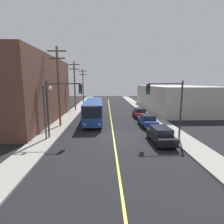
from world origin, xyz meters
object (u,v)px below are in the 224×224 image
Objects in this scene: parked_car_blue at (148,120)px; utility_pole_near at (58,83)px; utility_pole_mid at (75,84)px; parked_car_black at (161,135)px; traffic_signal_left_corner at (62,99)px; utility_pole_far at (83,85)px; parked_car_red at (140,113)px; traffic_signal_right_corner at (167,99)px; city_bus at (94,110)px; street_lamp_left at (46,105)px.

parked_car_blue is 12.97m from utility_pole_near.
parked_car_blue is at bearing -48.83° from utility_pole_mid.
parked_car_black is 10.75m from traffic_signal_left_corner.
traffic_signal_left_corner reaches higher than parked_car_black.
utility_pole_near is 1.10× the size of utility_pole_far.
parked_car_red is 0.74× the size of traffic_signal_right_corner.
traffic_signal_right_corner reaches higher than city_bus.
utility_pole_far is at bearing 90.31° from street_lamp_left.
street_lamp_left is at bearing 179.63° from traffic_signal_right_corner.
utility_pole_far is at bearing 115.37° from parked_car_blue.
traffic_signal_right_corner is (10.82, -0.72, 0.00)m from traffic_signal_left_corner.
traffic_signal_left_corner reaches higher than parked_car_blue.
traffic_signal_left_corner is 10.85m from traffic_signal_right_corner.
city_bus reaches higher than parked_car_red.
traffic_signal_right_corner is at bearing -0.37° from street_lamp_left.
utility_pole_far is 30.08m from traffic_signal_left_corner.
utility_pole_near is at bearing -143.69° from city_bus.
street_lamp_left is at bearing -89.69° from utility_pole_far.
parked_car_black is (7.32, -10.28, -0.98)m from city_bus.
city_bus is at bearing 72.34° from traffic_signal_left_corner.
utility_pole_near reaches higher than utility_pole_far.
utility_pole_mid is at bearing 122.94° from traffic_signal_right_corner.
parked_car_red is at bearing 89.10° from parked_car_blue.
parked_car_blue is 0.47× the size of utility_pole_far.
parked_car_black is 34.20m from utility_pole_far.
parked_car_blue is (0.28, 6.81, 0.00)m from parked_car_black.
parked_car_red is at bearing 47.09° from traffic_signal_left_corner.
parked_car_blue is at bearing 25.61° from street_lamp_left.
city_bus is 2.74× the size of parked_car_black.
parked_car_blue is at bearing -64.63° from utility_pole_far.
utility_pole_mid is at bearing 131.17° from parked_car_blue.
utility_pole_mid reaches higher than traffic_signal_left_corner.
traffic_signal_left_corner is (1.66, -5.25, -1.55)m from utility_pole_near.
utility_pole_far is 33.17m from traffic_signal_right_corner.
utility_pole_near is (-11.96, 0.27, 5.01)m from parked_car_blue.
city_bus is 2.04× the size of traffic_signal_left_corner.
utility_pole_mid is 1.07× the size of utility_pole_far.
street_lamp_left is (0.17, -30.66, -1.60)m from utility_pole_far.
traffic_signal_left_corner is at bearing -154.21° from parked_car_blue.
city_bus is at bearing -66.33° from utility_pole_mid.
parked_car_black is 0.47× the size of utility_pole_far.
street_lamp_left reaches higher than city_bus.
utility_pole_far is at bearing 89.81° from utility_pole_near.
city_bus is 2.75× the size of parked_car_red.
utility_pole_far is 1.57× the size of traffic_signal_left_corner.
street_lamp_left reaches higher than parked_car_black.
traffic_signal_left_corner is (1.58, -30.02, -1.04)m from utility_pole_far.
utility_pole_near is 1.73× the size of traffic_signal_left_corner.
parked_car_black is at bearing -91.67° from parked_car_red.
parked_car_black is 3.73m from traffic_signal_right_corner.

